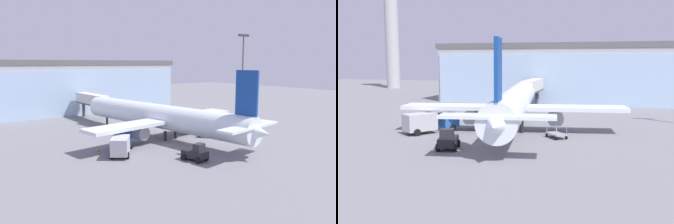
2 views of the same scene
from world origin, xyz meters
The scene contains 10 objects.
ground centered at (0.00, 0.00, 0.00)m, with size 240.00×240.00×0.00m, color slate.
terminal_building centered at (0.00, 41.06, 6.56)m, with size 51.91×13.96×13.13m.
jet_bridge centered at (-1.68, 27.29, 4.31)m, with size 2.73×12.82×5.68m.
apron_light_mast centered at (28.59, 11.15, 11.20)m, with size 3.20×0.40×18.90m.
airplane centered at (0.85, 3.61, 3.56)m, with size 29.71×40.15×11.52m.
catering_truck centered at (-9.19, -1.59, 1.47)m, with size 5.90×7.29×2.65m.
baggage_cart centered at (7.31, -0.60, 0.50)m, with size 3.02×3.17×1.50m.
pushback_tug centered at (-2.82, -9.82, 0.97)m, with size 2.83×3.54×2.30m.
safety_cone_nose centered at (0.37, -2.39, 0.28)m, with size 0.36×0.36×0.55m, color orange.
safety_cone_wingtip centered at (-11.39, 1.45, 0.28)m, with size 0.36×0.36×0.55m, color orange.
Camera 1 is at (-29.13, -41.12, 12.41)m, focal length 35.00 mm.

